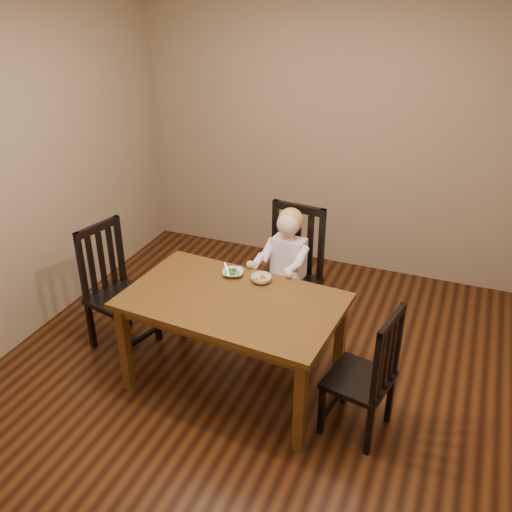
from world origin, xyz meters
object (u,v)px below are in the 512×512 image
at_px(toddler, 287,262).
at_px(chair_right, 366,376).
at_px(chair_child, 290,276).
at_px(chair_left, 116,290).
at_px(bowl_peas, 233,273).
at_px(bowl_veg, 261,279).
at_px(dining_table, 233,309).

bearing_deg(toddler, chair_right, 139.94).
xyz_separation_m(chair_child, chair_right, (0.84, -0.93, -0.07)).
distance_m(chair_child, chair_left, 1.40).
relative_size(bowl_peas, bowl_veg, 1.01).
relative_size(toddler, bowl_peas, 3.88).
bearing_deg(chair_right, dining_table, 95.04).
bearing_deg(dining_table, chair_right, -6.31).
bearing_deg(chair_left, toddler, 130.80).
bearing_deg(chair_child, dining_table, 85.98).
bearing_deg(dining_table, bowl_peas, 113.22).
height_order(chair_left, chair_right, chair_left).
height_order(bowl_peas, bowl_veg, bowl_veg).
height_order(chair_child, toddler, chair_child).
distance_m(chair_left, chair_right, 2.08).
bearing_deg(chair_left, bowl_peas, 113.07).
xyz_separation_m(chair_left, toddler, (1.22, 0.62, 0.19)).
distance_m(chair_right, toddler, 1.23).
bearing_deg(chair_child, toddler, 90.00).
relative_size(chair_right, bowl_veg, 6.26).
height_order(dining_table, bowl_veg, bowl_veg).
bearing_deg(chair_left, dining_table, 96.17).
relative_size(dining_table, chair_right, 1.64).
bearing_deg(bowl_veg, toddler, 85.28).
height_order(chair_child, chair_left, chair_child).
xyz_separation_m(chair_left, bowl_veg, (1.18, 0.14, 0.28)).
distance_m(bowl_peas, bowl_veg, 0.23).
distance_m(dining_table, chair_child, 0.84).
relative_size(chair_child, bowl_veg, 7.28).
relative_size(dining_table, toddler, 2.61).
relative_size(chair_right, toddler, 1.59).
xyz_separation_m(chair_child, toddler, (-0.01, -0.06, 0.15)).
bearing_deg(bowl_peas, chair_left, -170.92).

